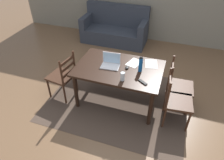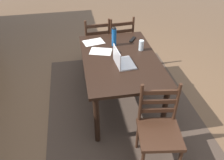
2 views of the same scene
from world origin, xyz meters
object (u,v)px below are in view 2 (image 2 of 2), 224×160
laptop (121,60)px  drinking_glass (141,45)px  dining_table (120,64)px  chair_right_far (97,43)px  chair_left_near (159,130)px  water_bottle (114,36)px  tv_remote (132,39)px  chair_right_near (119,41)px  computer_mouse (117,52)px

laptop → drinking_glass: 0.47m
dining_table → chair_right_far: 1.08m
chair_left_near → laptop: laptop is taller
water_bottle → tv_remote: 0.35m
dining_table → drinking_glass: bearing=-63.9°
chair_left_near → tv_remote: (1.52, -0.08, 0.30)m
dining_table → chair_right_near: size_ratio=1.59×
chair_left_near → laptop: bearing=14.2°
laptop → water_bottle: size_ratio=1.20×
laptop → computer_mouse: size_ratio=3.37×
laptop → tv_remote: 0.71m
chair_left_near → water_bottle: bearing=8.9°
chair_left_near → computer_mouse: chair_left_near is taller
chair_right_far → tv_remote: chair_right_far is taller
water_bottle → drinking_glass: 0.41m
chair_right_near → chair_left_near: (-2.08, -0.00, 0.00)m
dining_table → drinking_glass: size_ratio=10.33×
chair_right_near → tv_remote: bearing=-171.3°
chair_left_near → water_bottle: size_ratio=3.37×
chair_right_far → water_bottle: (-0.67, -0.18, 0.44)m
chair_left_near → computer_mouse: (1.18, 0.22, 0.31)m
drinking_glass → chair_left_near: bearing=174.1°
chair_left_near → drinking_glass: chair_left_near is taller
chair_right_near → computer_mouse: bearing=166.2°
chair_left_near → chair_right_near: bearing=0.1°
chair_left_near → water_bottle: 1.49m
chair_left_near → drinking_glass: bearing=-5.9°
drinking_glass → computer_mouse: bearing=93.9°
dining_table → water_bottle: 0.44m
chair_left_near → computer_mouse: 1.24m
chair_right_far → computer_mouse: (-0.91, -0.17, 0.31)m
chair_right_near → tv_remote: size_ratio=5.59×
dining_table → chair_right_near: chair_right_near is taller
chair_left_near → chair_right_far: (2.08, 0.40, 0.00)m
chair_left_near → computer_mouse: bearing=10.8°
dining_table → water_bottle: water_bottle is taller
chair_left_near → drinking_glass: size_ratio=6.51×
chair_right_near → laptop: (-1.20, 0.22, 0.35)m
dining_table → drinking_glass: drinking_glass is taller
dining_table → computer_mouse: computer_mouse is taller
chair_left_near → laptop: (0.88, 0.22, 0.35)m
dining_table → laptop: 0.22m
chair_left_near → dining_table: bearing=11.1°
laptop → water_bottle: water_bottle is taller
computer_mouse → tv_remote: size_ratio=0.59×
chair_left_near → laptop: 0.98m
dining_table → tv_remote: bearing=-30.8°
laptop → drinking_glass: laptop is taller
laptop → tv_remote: laptop is taller
dining_table → chair_right_far: (1.04, 0.20, -0.20)m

